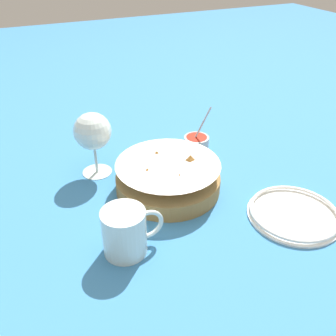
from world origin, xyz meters
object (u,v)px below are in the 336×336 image
(wine_glass, at_px, (93,133))
(sauce_cup, at_px, (196,142))
(food_basket, at_px, (168,178))
(beer_mug, at_px, (125,233))
(side_plate, at_px, (294,213))

(wine_glass, bearing_deg, sauce_cup, 1.37)
(food_basket, xyz_separation_m, beer_mug, (-0.15, -0.15, 0.01))
(beer_mug, height_order, side_plate, beer_mug)
(sauce_cup, height_order, wine_glass, wine_glass)
(wine_glass, bearing_deg, side_plate, -45.22)
(sauce_cup, bearing_deg, beer_mug, -135.94)
(sauce_cup, relative_size, wine_glass, 0.73)
(food_basket, distance_m, beer_mug, 0.21)
(sauce_cup, bearing_deg, side_plate, -81.53)
(sauce_cup, height_order, side_plate, sauce_cup)
(food_basket, bearing_deg, sauce_cup, 44.05)
(side_plate, bearing_deg, beer_mug, 171.98)
(food_basket, relative_size, sauce_cup, 2.06)
(food_basket, bearing_deg, wine_glass, 133.52)
(wine_glass, bearing_deg, food_basket, -46.48)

